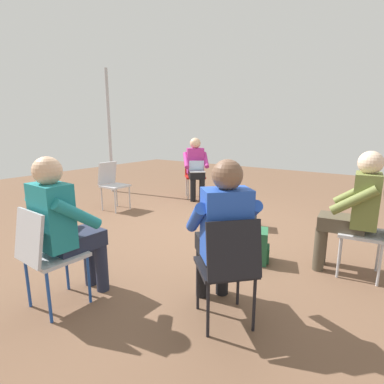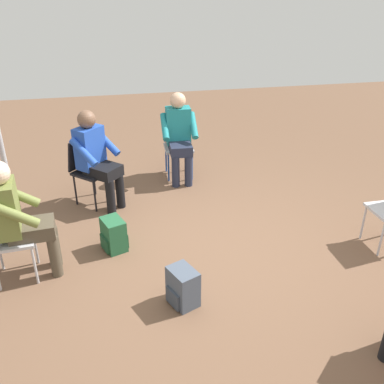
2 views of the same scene
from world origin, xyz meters
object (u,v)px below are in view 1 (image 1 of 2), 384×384
at_px(chair_west, 46,252).
at_px(chair_south, 371,229).
at_px(chair_southwest, 228,264).
at_px(person_in_blue, 222,230).
at_px(chair_northeast, 195,173).
at_px(person_in_teal, 64,223).
at_px(person_with_laptop, 196,165).
at_px(backpack_near_laptop_user, 258,248).
at_px(person_in_olive, 354,207).
at_px(chair_north, 112,182).
at_px(backpack_by_empty_chair, 248,217).

distance_m(chair_west, chair_south, 2.93).
bearing_deg(chair_south, chair_west, 130.23).
height_order(chair_southwest, person_in_blue, person_in_blue).
bearing_deg(chair_northeast, person_in_teal, 67.37).
height_order(person_with_laptop, backpack_near_laptop_user, person_with_laptop).
distance_m(chair_southwest, person_in_olive, 1.58).
relative_size(chair_north, person_in_teal, 0.69).
xyz_separation_m(person_in_teal, backpack_near_laptop_user, (1.63, -1.01, -0.54)).
bearing_deg(chair_west, backpack_by_empty_chair, 83.41).
height_order(chair_northeast, chair_west, same).
height_order(chair_west, person_with_laptop, person_with_laptop).
relative_size(chair_southwest, chair_south, 1.00).
xyz_separation_m(person_with_laptop, backpack_near_laptop_user, (-2.07, -2.25, -0.53)).
xyz_separation_m(chair_west, chair_north, (2.31, 1.97, 0.00)).
distance_m(chair_west, chair_southwest, 1.42).
xyz_separation_m(chair_northeast, backpack_by_empty_chair, (-1.20, -1.79, -0.34)).
bearing_deg(person_with_laptop, chair_west, 65.57).
height_order(person_in_blue, backpack_by_empty_chair, person_in_blue).
height_order(chair_southwest, person_with_laptop, person_with_laptop).
height_order(chair_south, person_with_laptop, person_with_laptop).
bearing_deg(chair_south, person_in_olive, 90.00).
xyz_separation_m(chair_southwest, backpack_by_empty_chair, (2.15, 0.83, -0.34)).
distance_m(chair_west, backpack_by_empty_chair, 2.85).
relative_size(person_in_olive, person_in_blue, 1.00).
height_order(chair_south, backpack_near_laptop_user, chair_south).
height_order(chair_north, chair_south, same).
xyz_separation_m(chair_southwest, chair_south, (1.47, -0.76, 0.00)).
distance_m(person_in_blue, person_in_teal, 1.28).
relative_size(chair_west, person_in_olive, 0.69).
xyz_separation_m(chair_northeast, person_with_laptop, (-0.13, -0.11, 0.20)).
bearing_deg(person_in_teal, chair_south, 46.09).
distance_m(chair_northeast, person_in_blue, 4.10).
relative_size(chair_southwest, person_in_blue, 0.69).
bearing_deg(chair_west, chair_north, 132.73).
xyz_separation_m(chair_west, chair_south, (2.11, -2.03, 0.00)).
height_order(chair_north, person_in_teal, person_in_teal).
relative_size(chair_west, person_with_laptop, 0.69).
bearing_deg(person_in_teal, chair_north, 134.94).
distance_m(person_with_laptop, person_in_teal, 3.91).
bearing_deg(chair_northeast, chair_west, 66.53).
distance_m(person_in_blue, backpack_near_laptop_user, 1.18).
bearing_deg(person_in_olive, backpack_near_laptop_user, 102.90).
height_order(chair_south, person_in_teal, person_in_teal).
bearing_deg(person_in_olive, chair_southwest, 151.87).
relative_size(chair_southwest, backpack_by_empty_chair, 2.36).
bearing_deg(person_in_blue, person_in_olive, 15.62).
bearing_deg(person_in_olive, person_in_blue, 145.99).
bearing_deg(chair_northeast, chair_north, 27.62).
xyz_separation_m(person_with_laptop, person_in_teal, (-3.70, -1.25, 0.00)).
bearing_deg(person_in_teal, chair_west, -90.00).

